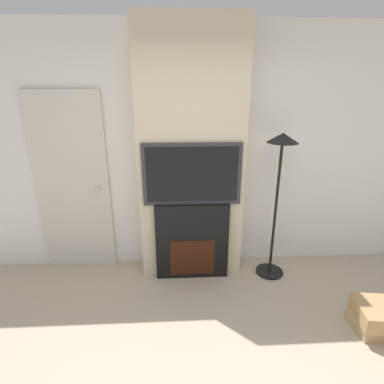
# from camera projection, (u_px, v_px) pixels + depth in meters

# --- Properties ---
(wall_back) EXTENTS (6.00, 0.06, 2.70)m
(wall_back) POSITION_uv_depth(u_px,v_px,m) (190.00, 154.00, 3.35)
(wall_back) COLOR silver
(wall_back) RESTS_ON ground_plane
(chimney_breast) EXTENTS (1.11, 0.32, 2.70)m
(chimney_breast) POSITION_uv_depth(u_px,v_px,m) (191.00, 157.00, 3.18)
(chimney_breast) COLOR beige
(chimney_breast) RESTS_ON ground_plane
(fireplace) EXTENTS (0.80, 0.15, 0.88)m
(fireplace) POSITION_uv_depth(u_px,v_px,m) (192.00, 241.00, 3.33)
(fireplace) COLOR black
(fireplace) RESTS_ON ground_plane
(television) EXTENTS (1.02, 0.07, 0.65)m
(television) POSITION_uv_depth(u_px,v_px,m) (192.00, 174.00, 3.07)
(television) COLOR #2D2D33
(television) RESTS_ON fireplace
(floor_lamp) EXTENTS (0.32, 0.32, 1.63)m
(floor_lamp) POSITION_uv_depth(u_px,v_px,m) (279.00, 171.00, 3.10)
(floor_lamp) COLOR black
(floor_lamp) RESTS_ON ground_plane
(box_stack) EXTENTS (0.46, 0.41, 0.27)m
(box_stack) POSITION_uv_depth(u_px,v_px,m) (379.00, 317.00, 2.63)
(box_stack) COLOR tan
(box_stack) RESTS_ON ground_plane
(entry_door) EXTENTS (0.80, 0.09, 2.04)m
(entry_door) POSITION_uv_depth(u_px,v_px,m) (73.00, 185.00, 3.35)
(entry_door) COLOR beige
(entry_door) RESTS_ON ground_plane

